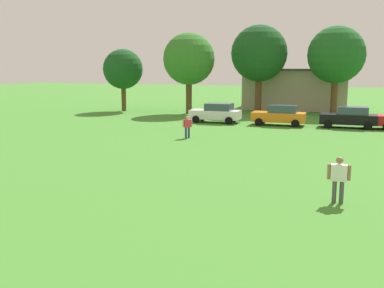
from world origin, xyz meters
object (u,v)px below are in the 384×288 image
bystander_near_trees (187,125)px  tree_far_left (123,69)px  parked_car_orange_1 (280,115)px  tree_right (259,54)px  tree_left (189,59)px  parked_car_black_2 (349,117)px  adult_bystander (339,176)px  parked_car_white_0 (216,113)px  tree_far_right (336,55)px

bystander_near_trees → tree_far_left: (-12.93, 15.53, 3.60)m
parked_car_orange_1 → tree_right: (-3.72, 9.91, 5.25)m
tree_left → parked_car_orange_1: bearing=-32.5°
tree_far_left → parked_car_black_2: bearing=-15.5°
bystander_near_trees → parked_car_orange_1: bearing=-165.7°
parked_car_black_2 → adult_bystander: bearing=89.1°
tree_far_left → tree_left: 7.69m
parked_car_orange_1 → bystander_near_trees: bearing=60.6°
parked_car_orange_1 → tree_far_left: 19.45m
parked_car_black_2 → tree_left: (-15.68, 6.25, 4.67)m
adult_bystander → tree_right: 32.46m
parked_car_white_0 → tree_far_right: tree_far_right is taller
tree_far_left → tree_far_right: tree_far_right is taller
tree_left → parked_car_black_2: bearing=-21.7°
parked_car_orange_1 → tree_left: size_ratio=0.53×
tree_far_left → bystander_near_trees: bearing=-50.2°
bystander_near_trees → tree_far_right: (8.84, 18.85, 5.01)m
adult_bystander → tree_far_left: (-22.97, 27.67, 3.50)m
parked_car_orange_1 → parked_car_black_2: bearing=-176.9°
tree_right → tree_far_left: bearing=-167.5°
tree_far_right → parked_car_white_0: bearing=-133.2°
parked_car_black_2 → tree_right: 14.28m
bystander_near_trees → tree_far_right: tree_far_right is taller
parked_car_black_2 → tree_far_right: tree_far_right is taller
parked_car_orange_1 → tree_far_right: tree_far_right is taller
adult_bystander → parked_car_white_0: bearing=-65.3°
adult_bystander → tree_far_left: tree_far_left is taller
parked_car_black_2 → tree_right: bearing=-46.5°
tree_right → parked_car_orange_1: bearing=-69.5°
tree_far_right → bystander_near_trees: bearing=-115.1°
tree_far_right → tree_right: bearing=-178.7°
tree_far_left → tree_far_right: (21.78, 3.32, 1.41)m
parked_car_white_0 → tree_right: bearing=-100.1°
tree_left → tree_right: tree_right is taller
parked_car_white_0 → parked_car_black_2: 10.90m
bystander_near_trees → parked_car_black_2: 13.76m
parked_car_orange_1 → tree_far_right: size_ratio=0.49×
bystander_near_trees → tree_far_left: 20.53m
adult_bystander → bystander_near_trees: bearing=-52.5°
adult_bystander → tree_far_left: 36.13m
tree_right → tree_far_right: (7.62, 0.18, -0.20)m
parked_car_white_0 → tree_far_right: bearing=-133.2°
tree_far_left → tree_right: tree_right is taller
bystander_near_trees → parked_car_white_0: parked_car_white_0 is taller
bystander_near_trees → tree_right: size_ratio=0.17×
adult_bystander → parked_car_black_2: 21.20m
tree_far_right → tree_left: bearing=-165.9°
parked_car_black_2 → parked_car_orange_1: bearing=3.1°
parked_car_white_0 → parked_car_orange_1: same height
bystander_near_trees → parked_car_black_2: bearing=174.8°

